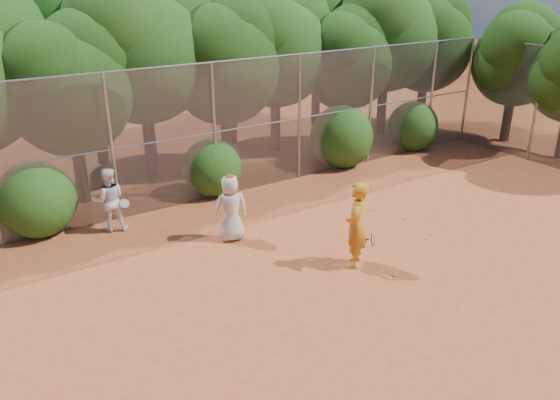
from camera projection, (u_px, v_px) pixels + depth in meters
ground at (376, 271)px, 12.47m from camera, size 80.00×80.00×0.00m
fence_back at (241, 126)px, 16.26m from camera, size 20.05×0.09×4.03m
fence_side at (537, 104)px, 19.00m from camera, size 0.09×6.09×4.03m
tree_2 at (69, 79)px, 14.91m from camera, size 3.99×3.47×5.47m
tree_3 at (141, 39)px, 16.64m from camera, size 4.89×4.26×6.70m
tree_4 at (224, 57)px, 17.66m from camera, size 4.19×3.64×5.73m
tree_5 at (276, 40)px, 19.42m from camera, size 4.51×3.92×6.17m
tree_6 at (347, 55)px, 20.12m from camera, size 3.86×3.36×5.29m
tree_7 at (388, 27)px, 21.53m from camera, size 4.77×4.14×6.53m
tree_8 at (428, 37)px, 22.47m from camera, size 4.25×3.70×5.82m
tree_10 at (88, 27)px, 17.75m from camera, size 5.15×4.48×7.06m
tree_11 at (230, 34)px, 20.12m from camera, size 4.64×4.03×6.35m
tree_12 at (318, 18)px, 22.70m from camera, size 5.02×4.37×6.88m
tree_13 at (518, 52)px, 20.75m from camera, size 3.86×3.36×5.29m
bush_0 at (36, 196)px, 13.95m from camera, size 2.00×2.00×2.00m
bush_1 at (212, 165)px, 16.50m from camera, size 1.80×1.80×1.80m
bush_2 at (341, 134)px, 18.92m from camera, size 2.20×2.20×2.20m
bush_3 at (413, 124)px, 20.73m from camera, size 1.90×1.90×1.90m
player_yellow at (356, 225)px, 12.33m from camera, size 0.94×0.86×2.05m
player_teen at (231, 208)px, 13.61m from camera, size 0.95×0.74×1.75m
player_white at (109, 200)px, 14.11m from camera, size 0.97×0.84×1.71m
ball_0 at (426, 239)px, 13.87m from camera, size 0.07×0.07×0.07m
ball_1 at (371, 209)px, 15.59m from camera, size 0.07×0.07×0.07m
ball_2 at (405, 218)px, 15.03m from camera, size 0.07×0.07×0.07m
ball_3 at (394, 275)px, 12.21m from camera, size 0.07×0.07×0.07m
ball_4 at (339, 185)px, 17.40m from camera, size 0.07×0.07×0.07m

